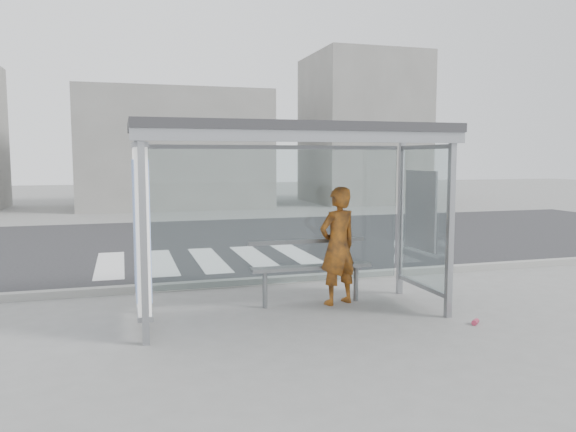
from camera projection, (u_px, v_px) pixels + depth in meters
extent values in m
plane|color=slate|center=(293.00, 315.00, 7.76)|extent=(80.00, 80.00, 0.00)
cube|color=#242426|center=(214.00, 242.00, 14.44)|extent=(30.00, 10.00, 0.01)
cube|color=gray|center=(260.00, 281.00, 9.62)|extent=(30.00, 0.18, 0.12)
cube|color=silver|center=(110.00, 265.00, 11.35)|extent=(0.55, 3.00, 0.00)
cube|color=silver|center=(161.00, 262.00, 11.63)|extent=(0.55, 3.00, 0.00)
cube|color=silver|center=(209.00, 260.00, 11.92)|extent=(0.55, 3.00, 0.00)
cube|color=silver|center=(255.00, 257.00, 12.20)|extent=(0.55, 3.00, 0.00)
cube|color=silver|center=(298.00, 255.00, 12.48)|extent=(0.55, 3.00, 0.00)
cube|color=gray|center=(143.00, 239.00, 6.40)|extent=(0.08, 0.08, 2.50)
cube|color=gray|center=(450.00, 226.00, 7.53)|extent=(0.08, 0.08, 2.50)
cube|color=gray|center=(140.00, 225.00, 7.74)|extent=(0.08, 0.08, 2.50)
cube|color=gray|center=(401.00, 216.00, 8.87)|extent=(0.08, 0.08, 2.50)
cube|color=#2D2D30|center=(293.00, 128.00, 7.50)|extent=(4.25, 1.65, 0.12)
cube|color=gray|center=(311.00, 134.00, 6.78)|extent=(4.25, 0.06, 0.18)
cube|color=white|center=(279.00, 217.00, 8.30)|extent=(3.80, 0.02, 2.00)
cube|color=white|center=(141.00, 227.00, 7.07)|extent=(0.15, 1.25, 2.00)
cube|color=blue|center=(148.00, 227.00, 7.09)|extent=(0.01, 1.10, 1.70)
cylinder|color=red|center=(148.00, 205.00, 7.30)|extent=(0.02, 0.32, 0.32)
cube|color=white|center=(424.00, 217.00, 8.19)|extent=(0.03, 1.25, 2.00)
cube|color=beige|center=(420.00, 210.00, 8.22)|extent=(0.03, 0.86, 1.16)
cube|color=slate|center=(174.00, 150.00, 24.67)|extent=(8.00, 5.00, 5.00)
cube|color=slate|center=(362.00, 130.00, 27.10)|extent=(5.00, 5.00, 7.00)
imported|color=orange|center=(338.00, 246.00, 8.27)|extent=(0.73, 0.59, 1.75)
cube|color=slate|center=(312.00, 267.00, 8.28)|extent=(1.83, 0.22, 0.05)
cylinder|color=slate|center=(265.00, 290.00, 8.11)|extent=(0.07, 0.07, 0.53)
cylinder|color=slate|center=(356.00, 284.00, 8.51)|extent=(0.07, 0.07, 0.53)
cube|color=slate|center=(308.00, 241.00, 8.42)|extent=(1.83, 0.04, 0.06)
cylinder|color=#D23E60|center=(475.00, 322.00, 7.32)|extent=(0.14, 0.14, 0.07)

